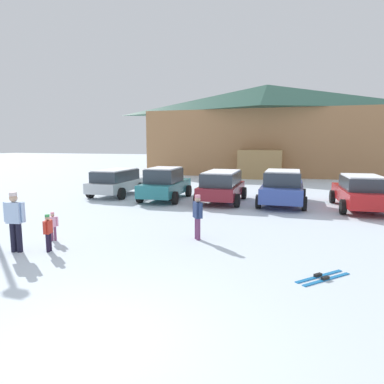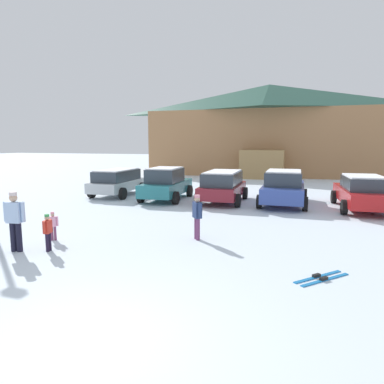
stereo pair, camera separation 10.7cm
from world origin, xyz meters
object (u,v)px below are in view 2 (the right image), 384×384
object	(u,v)px
parked_silver_wagon	(118,181)
skier_child_in_pink_snowsuit	(53,224)
skier_teen_in_navy_coat	(197,214)
ski_lodge	(268,129)
parked_blue_hatchback	(284,187)
pair_of_skis	(321,278)
skier_adult_in_blue_parka	(15,218)
parked_teal_hatchback	(166,184)
parked_red_sedan	(362,192)
skier_child_in_red_jacket	(48,230)
parked_maroon_van	(223,185)

from	to	relation	value
parked_silver_wagon	skier_child_in_pink_snowsuit	bearing A→B (deg)	-72.34
skier_teen_in_navy_coat	skier_child_in_pink_snowsuit	bearing A→B (deg)	-161.04
ski_lodge	parked_blue_hatchback	world-z (taller)	ski_lodge
parked_blue_hatchback	pair_of_skis	size ratio (longest dim) A/B	3.60
skier_child_in_pink_snowsuit	ski_lodge	bearing A→B (deg)	81.37
skier_adult_in_blue_parka	pair_of_skis	distance (m)	8.03
parked_teal_hatchback	pair_of_skis	distance (m)	11.54
parked_red_sedan	ski_lodge	bearing A→B (deg)	108.69
pair_of_skis	skier_child_in_red_jacket	bearing A→B (deg)	-178.17
parked_teal_hatchback	parked_red_sedan	distance (m)	9.44
parked_silver_wagon	parked_blue_hatchback	xyz separation A→B (m)	(9.20, -0.16, 0.03)
parked_maroon_van	pair_of_skis	distance (m)	10.07
parked_teal_hatchback	parked_maroon_van	world-z (taller)	parked_teal_hatchback
skier_child_in_pink_snowsuit	parked_blue_hatchback	bearing A→B (deg)	53.05
skier_child_in_red_jacket	pair_of_skis	bearing A→B (deg)	1.83
parked_silver_wagon	parked_maroon_van	world-z (taller)	parked_maroon_van
pair_of_skis	skier_child_in_pink_snowsuit	bearing A→B (deg)	174.79
skier_teen_in_navy_coat	parked_blue_hatchback	bearing A→B (deg)	72.62
parked_red_sedan	pair_of_skis	size ratio (longest dim) A/B	3.78
parked_blue_hatchback	skier_adult_in_blue_parka	xyz separation A→B (m)	(-6.64, -9.77, 0.09)
parked_blue_hatchback	skier_child_in_pink_snowsuit	bearing A→B (deg)	-126.95
parked_silver_wagon	skier_adult_in_blue_parka	distance (m)	10.25
skier_child_in_red_jacket	pair_of_skis	distance (m)	7.16
skier_child_in_red_jacket	skier_child_in_pink_snowsuit	distance (m)	1.12
pair_of_skis	parked_silver_wagon	bearing A→B (deg)	138.18
parked_silver_wagon	parked_teal_hatchback	world-z (taller)	parked_teal_hatchback
parked_maroon_van	skier_adult_in_blue_parka	xyz separation A→B (m)	(-3.66, -9.60, 0.08)
ski_lodge	parked_red_sedan	distance (m)	18.86
skier_child_in_pink_snowsuit	parked_teal_hatchback	bearing A→B (deg)	87.00
parked_silver_wagon	skier_teen_in_navy_coat	distance (m)	10.07
skier_child_in_red_jacket	skier_child_in_pink_snowsuit	bearing A→B (deg)	123.02
parked_silver_wagon	skier_child_in_red_jacket	distance (m)	10.21
parked_teal_hatchback	parked_maroon_van	size ratio (longest dim) A/B	1.05
skier_teen_in_navy_coat	skier_child_in_pink_snowsuit	distance (m)	4.46
parked_blue_hatchback	skier_teen_in_navy_coat	distance (m)	7.44
skier_teen_in_navy_coat	ski_lodge	bearing A→B (deg)	90.64
skier_child_in_pink_snowsuit	skier_teen_in_navy_coat	bearing A→B (deg)	18.96
skier_child_in_red_jacket	skier_child_in_pink_snowsuit	xyz separation A→B (m)	(-0.61, 0.93, -0.09)
parked_silver_wagon	skier_adult_in_blue_parka	world-z (taller)	skier_adult_in_blue_parka
parked_silver_wagon	parked_red_sedan	world-z (taller)	parked_red_sedan
skier_adult_in_blue_parka	parked_blue_hatchback	bearing A→B (deg)	55.80
parked_teal_hatchback	parked_blue_hatchback	size ratio (longest dim) A/B	0.94
ski_lodge	parked_maroon_van	xyz separation A→B (m)	(-0.48, -17.53, -3.46)
parked_silver_wagon	parked_maroon_van	xyz separation A→B (m)	(6.22, -0.33, 0.04)
parked_red_sedan	pair_of_skis	xyz separation A→B (m)	(-2.12, -9.05, -0.78)
pair_of_skis	skier_teen_in_navy_coat	bearing A→B (deg)	148.71
parked_red_sedan	skier_child_in_red_jacket	world-z (taller)	parked_red_sedan
skier_child_in_red_jacket	skier_adult_in_blue_parka	bearing A→B (deg)	-160.25
parked_silver_wagon	parked_teal_hatchback	xyz separation A→B (m)	(3.20, -0.52, 0.03)
parked_maroon_van	skier_teen_in_navy_coat	world-z (taller)	parked_maroon_van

